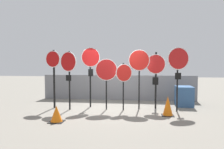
# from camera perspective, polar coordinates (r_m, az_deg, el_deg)

# --- Properties ---
(ground_plane) EXTENTS (40.00, 40.00, 0.00)m
(ground_plane) POSITION_cam_1_polar(r_m,az_deg,el_deg) (9.24, 0.36, -9.00)
(ground_plane) COLOR gray
(fence_back) EXTENTS (7.92, 0.12, 1.29)m
(fence_back) POSITION_cam_1_polar(r_m,az_deg,el_deg) (11.35, 1.63, -3.41)
(fence_back) COLOR slate
(fence_back) RESTS_ON ground
(stop_sign_0) EXTENTS (0.69, 0.21, 2.47)m
(stop_sign_0) POSITION_cam_1_polar(r_m,az_deg,el_deg) (9.56, -15.06, 1.67)
(stop_sign_0) COLOR black
(stop_sign_0) RESTS_ON ground
(stop_sign_1) EXTENTS (0.76, 0.35, 2.41)m
(stop_sign_1) POSITION_cam_1_polar(r_m,az_deg,el_deg) (9.06, -11.28, 1.93)
(stop_sign_1) COLOR black
(stop_sign_1) RESTS_ON ground
(stop_sign_2) EXTENTS (0.73, 0.46, 2.59)m
(stop_sign_2) POSITION_cam_1_polar(r_m,az_deg,el_deg) (9.45, -5.62, 2.94)
(stop_sign_2) COLOR black
(stop_sign_2) RESTS_ON ground
(stop_sign_3) EXTENTS (0.88, 0.21, 2.10)m
(stop_sign_3) POSITION_cam_1_polar(r_m,az_deg,el_deg) (8.89, -1.48, 0.64)
(stop_sign_3) COLOR black
(stop_sign_3) RESTS_ON ground
(stop_sign_4) EXTENTS (0.63, 0.39, 1.93)m
(stop_sign_4) POSITION_cam_1_polar(r_m,az_deg,el_deg) (8.83, 3.12, -0.28)
(stop_sign_4) COLOR black
(stop_sign_4) RESTS_ON ground
(stop_sign_5) EXTENTS (0.87, 0.16, 2.48)m
(stop_sign_5) POSITION_cam_1_polar(r_m,az_deg,el_deg) (9.04, 7.09, 2.77)
(stop_sign_5) COLOR black
(stop_sign_5) RESTS_ON ground
(stop_sign_6) EXTENTS (0.80, 0.27, 2.38)m
(stop_sign_6) POSITION_cam_1_polar(r_m,az_deg,el_deg) (9.30, 11.33, 1.22)
(stop_sign_6) COLOR black
(stop_sign_6) RESTS_ON ground
(stop_sign_7) EXTENTS (0.85, 0.29, 2.54)m
(stop_sign_7) POSITION_cam_1_polar(r_m,az_deg,el_deg) (8.93, 16.91, 2.67)
(stop_sign_7) COLOR black
(stop_sign_7) RESTS_ON ground
(traffic_cone_0) EXTENTS (0.47, 0.47, 0.54)m
(traffic_cone_0) POSITION_cam_1_polar(r_m,az_deg,el_deg) (7.48, -14.32, -9.97)
(traffic_cone_0) COLOR black
(traffic_cone_0) RESTS_ON ground
(traffic_cone_1) EXTENTS (0.44, 0.44, 0.72)m
(traffic_cone_1) POSITION_cam_1_polar(r_m,az_deg,el_deg) (8.32, 14.37, -7.99)
(traffic_cone_1) COLOR black
(traffic_cone_1) RESTS_ON ground
(storage_crate) EXTENTS (0.70, 0.88, 0.88)m
(storage_crate) POSITION_cam_1_polar(r_m,az_deg,el_deg) (10.32, 18.29, -5.39)
(storage_crate) COLOR #335684
(storage_crate) RESTS_ON ground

